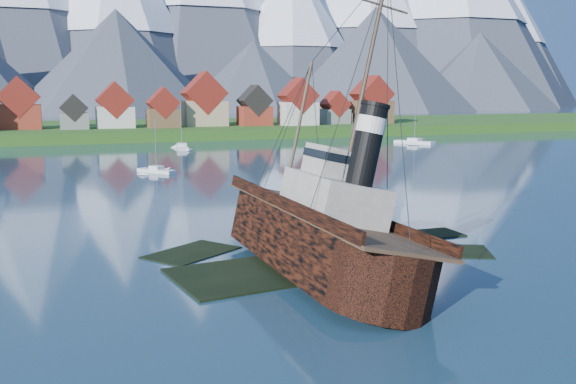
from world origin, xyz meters
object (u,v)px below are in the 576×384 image
object	(u,v)px
sailboat_c	(157,171)
tugboat_wreck	(303,229)
sailboat_e	(182,148)
sailboat_d	(352,157)
sailboat_f	(414,143)

from	to	relation	value
sailboat_c	tugboat_wreck	bearing A→B (deg)	-124.97
tugboat_wreck	sailboat_e	bearing A→B (deg)	83.35
tugboat_wreck	sailboat_c	world-z (taller)	tugboat_wreck
tugboat_wreck	sailboat_c	size ratio (longest dim) A/B	3.15
sailboat_d	tugboat_wreck	bearing A→B (deg)	-89.74
sailboat_c	sailboat_d	size ratio (longest dim) A/B	0.99
sailboat_c	sailboat_f	bearing A→B (deg)	-9.67
tugboat_wreck	sailboat_f	world-z (taller)	tugboat_wreck
sailboat_c	sailboat_f	xyz separation A→B (m)	(75.33, 38.53, 0.05)
sailboat_c	sailboat_d	bearing A→B (deg)	-24.18
sailboat_e	sailboat_c	bearing A→B (deg)	-99.34
tugboat_wreck	sailboat_d	world-z (taller)	tugboat_wreck
sailboat_e	sailboat_d	bearing A→B (deg)	-42.63
tugboat_wreck	sailboat_d	distance (m)	85.15
sailboat_c	sailboat_e	xyz separation A→B (m)	(12.90, 44.25, 0.04)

